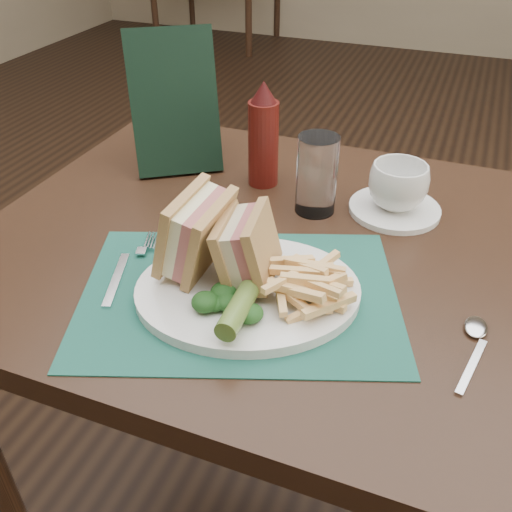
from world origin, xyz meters
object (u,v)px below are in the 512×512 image
(placemat, at_px, (239,295))
(sandwich_half_a, at_px, (181,229))
(check_presenter, at_px, (174,103))
(saucer, at_px, (394,209))
(sandwich_half_b, at_px, (232,245))
(drinking_glass, at_px, (317,175))
(coffee_cup, at_px, (398,186))
(plate, at_px, (248,291))
(ketchup_bottle, at_px, (263,134))
(table_main, at_px, (268,399))

(placemat, relative_size, sandwich_half_a, 3.62)
(check_presenter, bearing_deg, saucer, -36.89)
(sandwich_half_b, xyz_separation_m, drinking_glass, (0.05, 0.24, -0.00))
(sandwich_half_a, height_order, coffee_cup, sandwich_half_a)
(plate, height_order, ketchup_bottle, ketchup_bottle)
(plate, relative_size, ketchup_bottle, 1.61)
(table_main, relative_size, sandwich_half_a, 7.70)
(saucer, bearing_deg, drinking_glass, -161.40)
(plate, bearing_deg, drinking_glass, 63.28)
(table_main, distance_m, placemat, 0.41)
(coffee_cup, relative_size, ketchup_bottle, 0.52)
(plate, relative_size, sandwich_half_a, 2.57)
(drinking_glass, distance_m, check_presenter, 0.30)
(table_main, bearing_deg, check_presenter, 145.51)
(saucer, distance_m, coffee_cup, 0.04)
(coffee_cup, height_order, drinking_glass, drinking_glass)
(table_main, distance_m, ketchup_bottle, 0.50)
(placemat, xyz_separation_m, sandwich_half_b, (-0.02, 0.02, 0.07))
(plate, bearing_deg, ketchup_bottle, 84.50)
(plate, xyz_separation_m, ketchup_bottle, (-0.10, 0.31, 0.08))
(table_main, relative_size, check_presenter, 3.53)
(coffee_cup, xyz_separation_m, drinking_glass, (-0.13, -0.04, 0.02))
(table_main, height_order, placemat, placemat)
(check_presenter, bearing_deg, table_main, -68.08)
(table_main, distance_m, sandwich_half_b, 0.46)
(sandwich_half_a, height_order, check_presenter, check_presenter)
(placemat, height_order, check_presenter, check_presenter)
(check_presenter, bearing_deg, placemat, -84.86)
(sandwich_half_a, xyz_separation_m, coffee_cup, (0.25, 0.28, -0.03))
(table_main, bearing_deg, drinking_glass, 69.36)
(placemat, height_order, sandwich_half_a, sandwich_half_a)
(table_main, distance_m, saucer, 0.44)
(placemat, relative_size, plate, 1.41)
(sandwich_half_a, height_order, drinking_glass, sandwich_half_a)
(placemat, relative_size, sandwich_half_b, 4.21)
(ketchup_bottle, bearing_deg, placemat, -74.96)
(sandwich_half_b, distance_m, ketchup_bottle, 0.31)
(sandwich_half_b, bearing_deg, check_presenter, 120.45)
(ketchup_bottle, distance_m, check_presenter, 0.18)
(ketchup_bottle, bearing_deg, check_presenter, 177.95)
(plate, relative_size, drinking_glass, 2.31)
(drinking_glass, bearing_deg, table_main, -110.64)
(coffee_cup, bearing_deg, check_presenter, 176.70)
(coffee_cup, bearing_deg, ketchup_bottle, 175.80)
(sandwich_half_b, relative_size, saucer, 0.67)
(plate, xyz_separation_m, drinking_glass, (0.02, 0.25, 0.06))
(table_main, height_order, drinking_glass, drinking_glass)
(drinking_glass, distance_m, ketchup_bottle, 0.13)
(table_main, xyz_separation_m, drinking_glass, (0.04, 0.10, 0.44))
(sandwich_half_b, relative_size, check_presenter, 0.39)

